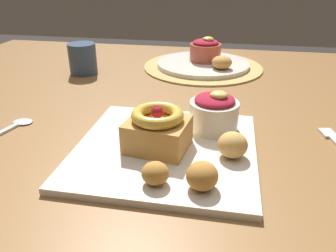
# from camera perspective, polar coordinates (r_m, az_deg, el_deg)

# --- Properties ---
(dining_table) EXTENTS (1.50, 1.11, 0.73)m
(dining_table) POSITION_cam_1_polar(r_m,az_deg,el_deg) (0.83, -0.63, -0.88)
(dining_table) COLOR brown
(dining_table) RESTS_ON ground_plane
(woven_placemat) EXTENTS (0.36, 0.36, 0.00)m
(woven_placemat) POSITION_cam_1_polar(r_m,az_deg,el_deg) (1.06, 5.88, 9.93)
(woven_placemat) COLOR tan
(woven_placemat) RESTS_ON dining_table
(front_plate) EXTENTS (0.30, 0.30, 0.01)m
(front_plate) POSITION_cam_1_polar(r_m,az_deg,el_deg) (0.58, -0.36, -3.86)
(front_plate) COLOR silver
(front_plate) RESTS_ON dining_table
(cake_slice) EXTENTS (0.11, 0.10, 0.08)m
(cake_slice) POSITION_cam_1_polar(r_m,az_deg,el_deg) (0.56, -1.76, -0.59)
(cake_slice) COLOR #C68E47
(cake_slice) RESTS_ON front_plate
(berry_ramekin) EXTENTS (0.09, 0.09, 0.08)m
(berry_ramekin) POSITION_cam_1_polar(r_m,az_deg,el_deg) (0.63, 7.78, 2.34)
(berry_ramekin) COLOR silver
(berry_ramekin) RESTS_ON front_plate
(fritter_front) EXTENTS (0.05, 0.05, 0.04)m
(fritter_front) POSITION_cam_1_polar(r_m,az_deg,el_deg) (0.55, 10.85, -3.16)
(fritter_front) COLOR tan
(fritter_front) RESTS_ON front_plate
(fritter_middle) EXTENTS (0.04, 0.05, 0.04)m
(fritter_middle) POSITION_cam_1_polar(r_m,az_deg,el_deg) (0.47, 5.78, -8.37)
(fritter_middle) COLOR #BC7F38
(fritter_middle) RESTS_ON front_plate
(fritter_back) EXTENTS (0.04, 0.04, 0.03)m
(fritter_back) POSITION_cam_1_polar(r_m,az_deg,el_deg) (0.48, -2.17, -7.98)
(fritter_back) COLOR #BC7F38
(fritter_back) RESTS_ON front_plate
(back_plate) EXTENTS (0.28, 0.28, 0.01)m
(back_plate) POSITION_cam_1_polar(r_m,az_deg,el_deg) (1.06, 5.91, 10.37)
(back_plate) COLOR silver
(back_plate) RESTS_ON woven_placemat
(back_ramekin) EXTENTS (0.10, 0.10, 0.07)m
(back_ramekin) POSITION_cam_1_polar(r_m,az_deg,el_deg) (1.07, 6.34, 12.63)
(back_ramekin) COLOR #B24C3D
(back_ramekin) RESTS_ON back_plate
(back_pastry) EXTENTS (0.06, 0.06, 0.04)m
(back_pastry) POSITION_cam_1_polar(r_m,az_deg,el_deg) (0.99, 9.09, 10.57)
(back_pastry) COLOR #C68E47
(back_pastry) RESTS_ON back_plate
(fork) EXTENTS (0.05, 0.13, 0.00)m
(fork) POSITION_cam_1_polar(r_m,az_deg,el_deg) (0.68, 26.56, -2.41)
(fork) COLOR silver
(fork) RESTS_ON dining_table
(spoon) EXTENTS (0.05, 0.12, 0.00)m
(spoon) POSITION_cam_1_polar(r_m,az_deg,el_deg) (0.73, -24.81, -0.17)
(spoon) COLOR silver
(spoon) RESTS_ON dining_table
(coffee_mug) EXTENTS (0.08, 0.08, 0.09)m
(coffee_mug) POSITION_cam_1_polar(r_m,az_deg,el_deg) (1.02, -14.21, 10.96)
(coffee_mug) COLOR #334766
(coffee_mug) RESTS_ON dining_table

